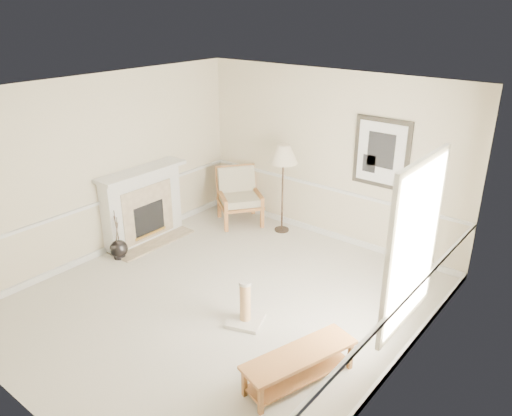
{
  "coord_description": "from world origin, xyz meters",
  "views": [
    {
      "loc": [
        4.1,
        -4.35,
        3.91
      ],
      "look_at": [
        0.06,
        0.7,
        1.2
      ],
      "focal_mm": 35.0,
      "sensor_mm": 36.0,
      "label": 1
    }
  ],
  "objects_px": {
    "armchair": "(239,193)",
    "floor_lamp": "(283,157)",
    "scratching_post": "(245,310)",
    "floor_vase": "(119,249)",
    "bench": "(299,363)"
  },
  "relations": [
    {
      "from": "armchair",
      "to": "scratching_post",
      "type": "distance_m",
      "value": 3.33
    },
    {
      "from": "armchair",
      "to": "floor_lamp",
      "type": "distance_m",
      "value": 1.27
    },
    {
      "from": "scratching_post",
      "to": "armchair",
      "type": "bearing_deg",
      "value": 131.96
    },
    {
      "from": "floor_vase",
      "to": "bench",
      "type": "bearing_deg",
      "value": -7.92
    },
    {
      "from": "armchair",
      "to": "floor_lamp",
      "type": "xyz_separation_m",
      "value": [
        0.93,
        0.12,
        0.86
      ]
    },
    {
      "from": "floor_lamp",
      "to": "scratching_post",
      "type": "relative_size",
      "value": 2.59
    },
    {
      "from": "floor_vase",
      "to": "scratching_post",
      "type": "distance_m",
      "value": 2.74
    },
    {
      "from": "floor_lamp",
      "to": "bench",
      "type": "bearing_deg",
      "value": -51.27
    },
    {
      "from": "floor_lamp",
      "to": "scratching_post",
      "type": "xyz_separation_m",
      "value": [
        1.29,
        -2.59,
        -1.21
      ]
    },
    {
      "from": "floor_vase",
      "to": "armchair",
      "type": "distance_m",
      "value": 2.48
    },
    {
      "from": "floor_vase",
      "to": "bench",
      "type": "xyz_separation_m",
      "value": [
        3.9,
        -0.54,
        0.1
      ]
    },
    {
      "from": "bench",
      "to": "scratching_post",
      "type": "xyz_separation_m",
      "value": [
        -1.16,
        0.47,
        -0.06
      ]
    },
    {
      "from": "floor_lamp",
      "to": "bench",
      "type": "xyz_separation_m",
      "value": [
        2.45,
        -3.05,
        -1.15
      ]
    },
    {
      "from": "armchair",
      "to": "bench",
      "type": "relative_size",
      "value": 0.79
    },
    {
      "from": "armchair",
      "to": "bench",
      "type": "bearing_deg",
      "value": -94.38
    }
  ]
}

